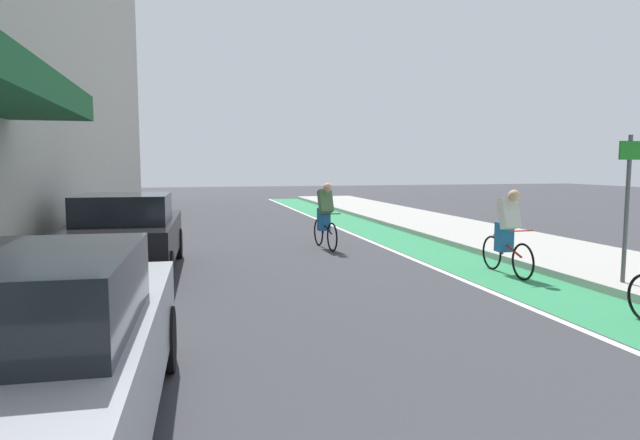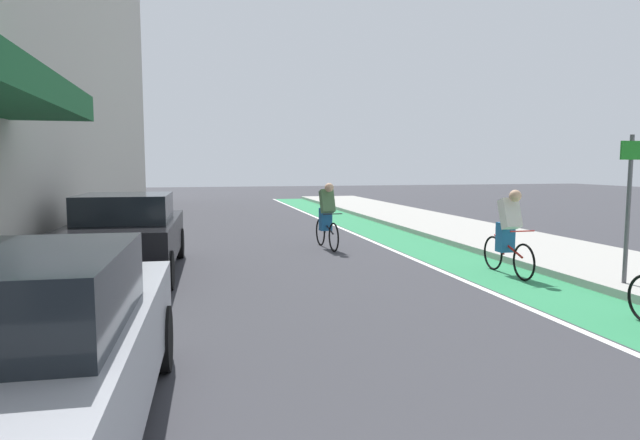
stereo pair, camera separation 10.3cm
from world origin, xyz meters
The scene contains 10 objects.
ground_plane centered at (0.00, 13.33, 0.00)m, with size 76.25×76.25×0.00m, color #38383D.
bike_lane_paint centered at (3.54, 15.33, 0.00)m, with size 1.60×34.66×0.00m, color #2D8451.
lane_divider_stripe centered at (2.64, 15.33, 0.00)m, with size 0.12×34.66×0.00m, color white.
sidewalk_right centered at (5.98, 15.33, 0.07)m, with size 3.28×34.66×0.14m, color #A8A59E.
building_facade_left centered at (-6.14, 15.32, 5.54)m, with size 4.15×34.66×11.08m.
parked_sedan_silver centered at (-3.29, 4.21, 0.78)m, with size 1.96×4.41×1.53m.
parked_sedan_black centered at (-3.29, 11.11, 0.78)m, with size 2.02×4.34×1.53m.
cyclist_mid centered at (3.68, 9.37, 0.81)m, with size 0.48×1.72×1.62m.
cyclist_trailing centered at (1.14, 13.30, 0.85)m, with size 0.48×1.75×1.63m.
street_sign_post centered at (4.80, 7.73, 1.59)m, with size 0.44×0.07×2.42m.
Camera 2 is at (-2.08, 0.29, 2.08)m, focal length 30.64 mm.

